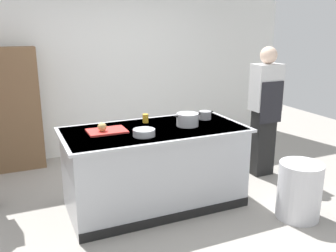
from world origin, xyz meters
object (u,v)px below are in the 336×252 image
(onion, at_px, (102,127))
(mixing_bowl, at_px, (144,133))
(stock_pot, at_px, (188,120))
(sauce_pan, at_px, (205,115))
(juice_cup, at_px, (145,118))
(person_chef, at_px, (265,109))
(trash_bin, at_px, (299,191))

(onion, distance_m, mixing_bowl, 0.45)
(stock_pot, bearing_deg, onion, 174.01)
(stock_pot, bearing_deg, sauce_pan, 29.25)
(stock_pot, height_order, juice_cup, stock_pot)
(onion, height_order, mixing_bowl, onion)
(stock_pot, xyz_separation_m, mixing_bowl, (-0.58, -0.17, -0.04))
(mixing_bowl, bearing_deg, stock_pot, 16.33)
(sauce_pan, xyz_separation_m, mixing_bowl, (-0.90, -0.35, -0.01))
(mixing_bowl, bearing_deg, onion, 143.56)
(sauce_pan, relative_size, person_chef, 0.12)
(sauce_pan, height_order, mixing_bowl, sauce_pan)
(stock_pot, bearing_deg, juice_cup, 140.91)
(trash_bin, bearing_deg, sauce_pan, 119.57)
(mixing_bowl, bearing_deg, trash_bin, -24.39)
(stock_pot, relative_size, sauce_pan, 1.46)
(mixing_bowl, height_order, person_chef, person_chef)
(stock_pot, height_order, mixing_bowl, stock_pot)
(mixing_bowl, xyz_separation_m, person_chef, (1.86, 0.46, -0.02))
(sauce_pan, bearing_deg, stock_pot, -150.75)
(sauce_pan, xyz_separation_m, trash_bin, (0.58, -1.02, -0.64))
(trash_bin, bearing_deg, onion, 153.00)
(juice_cup, bearing_deg, trash_bin, -41.83)
(juice_cup, bearing_deg, stock_pot, -39.09)
(sauce_pan, height_order, trash_bin, sauce_pan)
(juice_cup, xyz_separation_m, trash_bin, (1.28, -1.15, -0.65))
(onion, distance_m, juice_cup, 0.59)
(mixing_bowl, bearing_deg, juice_cup, 68.03)
(trash_bin, bearing_deg, stock_pot, 137.08)
(trash_bin, distance_m, person_chef, 1.34)
(sauce_pan, relative_size, trash_bin, 0.35)
(stock_pot, bearing_deg, person_chef, 12.60)
(stock_pot, xyz_separation_m, juice_cup, (-0.38, 0.31, -0.02))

